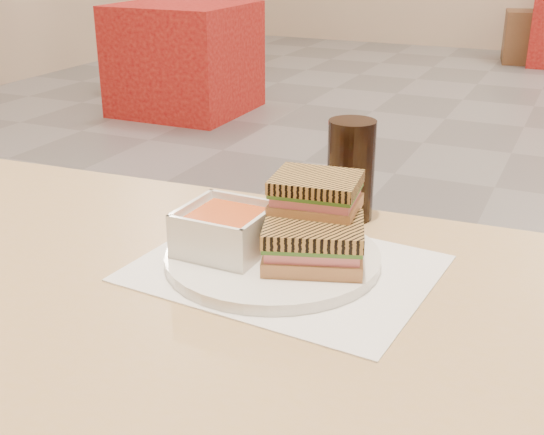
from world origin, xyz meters
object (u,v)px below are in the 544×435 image
at_px(panini_lower, 313,243).
at_px(bg_chair_2l, 528,37).
at_px(cola_glass, 351,170).
at_px(bg_table_0, 185,58).
at_px(plate, 273,258).
at_px(bg_chair_0r, 203,79).
at_px(bg_chair_0l, 131,64).
at_px(main_table, 173,368).
at_px(soup_bowl, 226,232).

xyz_separation_m(panini_lower, bg_chair_2l, (-0.34, 6.34, -0.56)).
bearing_deg(bg_chair_2l, panini_lower, -86.97).
relative_size(cola_glass, bg_table_0, 0.19).
bearing_deg(plate, bg_chair_2l, 92.50).
height_order(bg_table_0, bg_chair_2l, bg_table_0).
distance_m(cola_glass, bg_chair_0r, 3.85).
xyz_separation_m(panini_lower, bg_table_0, (-2.24, 3.35, -0.44)).
bearing_deg(bg_table_0, cola_glass, -54.83).
bearing_deg(bg_chair_0l, cola_glass, -50.22).
relative_size(cola_glass, bg_chair_0l, 0.32).
bearing_deg(main_table, cola_glass, 68.32).
distance_m(plate, soup_bowl, 0.07).
relative_size(plate, bg_table_0, 0.35).
distance_m(plate, bg_chair_2l, 6.36).
relative_size(panini_lower, bg_chair_0r, 0.31).
relative_size(panini_lower, cola_glass, 0.99).
bearing_deg(plate, panini_lower, -6.18).
relative_size(bg_chair_0l, bg_chair_2l, 0.97).
distance_m(bg_table_0, bg_chair_0l, 0.83).
height_order(main_table, cola_glass, cola_glass).
bearing_deg(bg_chair_0r, bg_chair_2l, 58.93).
height_order(cola_glass, bg_table_0, cola_glass).
xyz_separation_m(soup_bowl, cola_glass, (0.10, 0.22, 0.03)).
distance_m(bg_table_0, bg_chair_2l, 3.54).
distance_m(cola_glass, bg_chair_2l, 6.17).
distance_m(panini_lower, bg_chair_0l, 4.80).
height_order(plate, bg_chair_0r, plate).
height_order(soup_bowl, bg_chair_0r, soup_bowl).
xyz_separation_m(bg_table_0, bg_chair_0r, (0.12, 0.02, -0.13)).
distance_m(soup_bowl, bg_chair_2l, 6.38).
relative_size(bg_table_0, bg_chair_0l, 1.72).
height_order(cola_glass, bg_chair_0r, cola_glass).
bearing_deg(main_table, bg_chair_0r, 119.53).
bearing_deg(soup_bowl, bg_table_0, 122.24).
relative_size(soup_bowl, panini_lower, 0.76).
height_order(plate, panini_lower, panini_lower).
distance_m(plate, bg_chair_0l, 4.76).
distance_m(soup_bowl, bg_table_0, 4.00).
height_order(main_table, bg_chair_0r, main_table).
distance_m(plate, bg_table_0, 4.02).
bearing_deg(cola_glass, plate, -100.80).
height_order(bg_table_0, bg_chair_0r, bg_table_0).
bearing_deg(bg_chair_0l, soup_bowl, -52.81).
distance_m(soup_bowl, panini_lower, 0.12).
distance_m(panini_lower, bg_table_0, 4.06).
height_order(panini_lower, bg_chair_0r, panini_lower).
distance_m(main_table, bg_table_0, 4.06).
relative_size(cola_glass, bg_chair_0r, 0.31).
bearing_deg(bg_table_0, bg_chair_2l, 57.45).
relative_size(main_table, panini_lower, 8.28).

